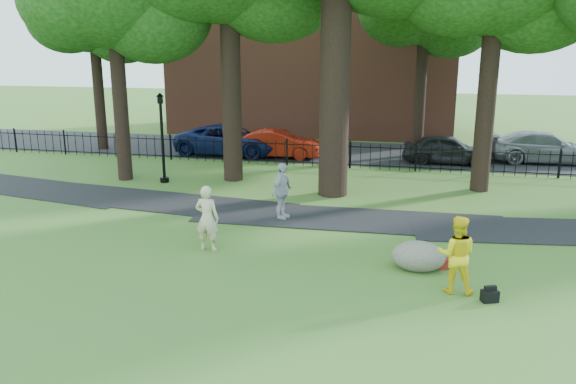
% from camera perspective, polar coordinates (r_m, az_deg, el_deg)
% --- Properties ---
extents(ground, '(120.00, 120.00, 0.00)m').
position_cam_1_polar(ground, '(14.96, 0.30, -6.84)').
color(ground, '#476F27').
rests_on(ground, ground).
extents(footpath, '(36.07, 3.85, 0.03)m').
position_cam_1_polar(footpath, '(18.43, 6.11, -2.79)').
color(footpath, black).
rests_on(footpath, ground).
extents(street, '(80.00, 7.00, 0.02)m').
position_cam_1_polar(street, '(30.24, 7.24, 3.94)').
color(street, black).
rests_on(street, ground).
extents(iron_fence, '(44.00, 0.04, 1.20)m').
position_cam_1_polar(iron_fence, '(26.22, 6.29, 3.71)').
color(iron_fence, black).
rests_on(iron_fence, ground).
extents(brick_building, '(18.00, 8.00, 12.00)m').
position_cam_1_polar(brick_building, '(38.26, 2.75, 15.23)').
color(brick_building, brown).
rests_on(brick_building, ground).
extents(woman, '(0.68, 0.45, 1.84)m').
position_cam_1_polar(woman, '(15.48, -8.22, -2.65)').
color(woman, beige).
rests_on(woman, ground).
extents(man, '(0.89, 0.70, 1.81)m').
position_cam_1_polar(man, '(13.28, 16.73, -6.09)').
color(man, yellow).
rests_on(man, ground).
extents(pedestrian, '(0.74, 1.17, 1.86)m').
position_cam_1_polar(pedestrian, '(18.15, -0.65, 0.07)').
color(pedestrian, '#B6B5BB').
rests_on(pedestrian, ground).
extents(boulder, '(1.44, 1.15, 0.78)m').
position_cam_1_polar(boulder, '(14.58, 13.12, -6.17)').
color(boulder, '#645D53').
rests_on(boulder, ground).
extents(lamppost, '(0.37, 0.37, 3.70)m').
position_cam_1_polar(lamppost, '(23.64, -12.65, 5.27)').
color(lamppost, black).
rests_on(lamppost, ground).
extents(backpack, '(0.41, 0.34, 0.27)m').
position_cam_1_polar(backpack, '(13.30, 19.80, -9.91)').
color(backpack, black).
rests_on(backpack, ground).
extents(red_bag, '(0.43, 0.34, 0.26)m').
position_cam_1_polar(red_bag, '(14.84, 15.49, -7.02)').
color(red_bag, maroon).
rests_on(red_bag, ground).
extents(red_sedan, '(4.43, 1.82, 1.43)m').
position_cam_1_polar(red_sedan, '(28.61, -1.04, 4.91)').
color(red_sedan, maroon).
rests_on(red_sedan, ground).
extents(navy_van, '(5.64, 2.64, 1.56)m').
position_cam_1_polar(navy_van, '(29.54, -5.98, 5.27)').
color(navy_van, '#0E1947').
rests_on(navy_van, ground).
extents(grey_car, '(4.21, 1.78, 1.42)m').
position_cam_1_polar(grey_car, '(28.16, 15.84, 4.21)').
color(grey_car, black).
rests_on(grey_car, ground).
extents(silver_car, '(5.35, 2.48, 1.51)m').
position_cam_1_polar(silver_car, '(30.01, 24.54, 4.14)').
color(silver_car, gray).
rests_on(silver_car, ground).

